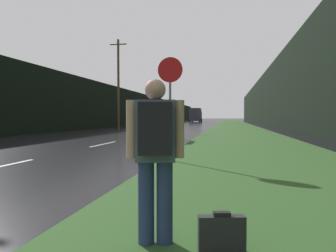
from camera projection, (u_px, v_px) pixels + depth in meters
grass_verge at (236, 127)px, 39.73m from camera, size 6.00×240.00×0.02m
lane_stripe_c at (104, 144)px, 14.75m from camera, size 0.12×3.00×0.01m
lane_stripe_d at (143, 135)px, 21.61m from camera, size 0.12×3.00×0.01m
lane_stripe_e at (164, 131)px, 28.47m from camera, size 0.12×3.00×0.01m
lane_stripe_f at (176, 128)px, 35.33m from camera, size 0.12×3.00×0.01m
treeline_far_side at (136, 109)px, 52.80m from camera, size 2.00×140.00×5.52m
treeline_near_side at (272, 98)px, 48.20m from camera, size 2.00×140.00×8.95m
utility_pole_far at (118, 84)px, 31.50m from camera, size 1.80×0.24×9.47m
stop_sign at (170, 96)px, 8.99m from camera, size 0.76×0.07×3.13m
hitchhiker_with_backpack at (155, 151)px, 3.05m from camera, size 0.59×0.48×1.73m
suitcase at (222, 235)px, 2.90m from camera, size 0.47×0.21×0.42m
car_passing_near at (155, 127)px, 16.86m from camera, size 1.85×4.40×1.52m
delivery_truck at (196, 115)px, 74.57m from camera, size 2.65×7.93×3.50m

